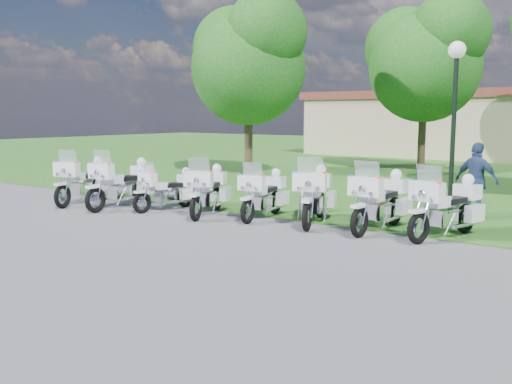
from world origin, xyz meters
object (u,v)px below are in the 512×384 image
Objects in this scene: motorcycle_3 at (208,190)px; motorcycle_5 at (315,195)px; motorcycle_6 at (381,200)px; bystander_c at (477,181)px; motorcycle_4 at (264,194)px; motorcycle_7 at (448,206)px; lamp_post at (455,87)px; motorcycle_1 at (123,183)px; motorcycle_2 at (168,189)px; motorcycle_0 at (84,180)px.

motorcycle_3 is 0.93× the size of motorcycle_5.
motorcycle_5 is at bearing 6.67° from motorcycle_6.
bystander_c reaches higher than motorcycle_5.
motorcycle_4 is 1.13× the size of bystander_c.
motorcycle_7 is (6.07, 0.94, 0.02)m from motorcycle_3.
lamp_post is (3.83, 3.00, 2.75)m from motorcycle_4.
motorcycle_4 is at bearing -13.75° from motorcycle_5.
motorcycle_1 reaches higher than motorcycle_2.
motorcycle_3 is at bearing -173.46° from motorcycle_1.
motorcycle_5 is 1.23× the size of bystander_c.
motorcycle_4 is (4.24, 1.07, -0.09)m from motorcycle_1.
motorcycle_5 is at bearing 172.66° from motorcycle_0.
motorcycle_0 is at bearing -9.67° from motorcycle_5.
bystander_c is (7.39, 3.61, 0.39)m from motorcycle_2.
motorcycle_5 is (4.34, 0.75, 0.12)m from motorcycle_2.
motorcycle_4 is at bearing 47.47° from bystander_c.
motorcycle_7 is (7.51, 1.02, 0.10)m from motorcycle_2.
bystander_c is (0.64, 0.02, -2.39)m from lamp_post.
motorcycle_1 is at bearing -153.25° from lamp_post.
motorcycle_0 is 7.39m from motorcycle_5.
motorcycle_1 reaches higher than motorcycle_5.
motorcycle_4 is (1.48, 0.50, -0.04)m from motorcycle_3.
motorcycle_1 is 1.02× the size of motorcycle_6.
motorcycle_7 is (1.49, 0.12, -0.01)m from motorcycle_6.
motorcycle_1 is 1.22× the size of motorcycle_2.
bystander_c is at bearing -171.46° from motorcycle_3.
motorcycle_3 is 0.94× the size of motorcycle_7.
motorcycle_2 is at bearing 174.23° from motorcycle_0.
motorcycle_7 is at bearing -73.54° from lamp_post.
bystander_c is at bearing -157.45° from motorcycle_5.
motorcycle_0 is 1.08× the size of motorcycle_4.
motorcycle_4 is at bearing 176.62° from motorcycle_3.
motorcycle_6 is at bearing 76.49° from bystander_c.
motorcycle_3 is 6.92m from bystander_c.
motorcycle_3 is 4.65m from motorcycle_6.
motorcycle_4 is at bearing -141.90° from lamp_post.
motorcycle_1 is 1.41m from motorcycle_2.
bystander_c is at bearing -72.44° from motorcycle_7.
motorcycle_3 is (4.35, 0.73, -0.03)m from motorcycle_0.
motorcycle_5 is 1.01× the size of motorcycle_7.
motorcycle_5 is (7.25, 1.40, 0.01)m from motorcycle_0.
motorcycle_1 is at bearing -8.26° from motorcycle_5.
bystander_c reaches higher than motorcycle_4.
motorcycle_0 is 1.60m from motorcycle_1.
motorcycle_6 reaches higher than motorcycle_7.
bystander_c reaches higher than motorcycle_7.
motorcycle_6 reaches higher than motorcycle_2.
motorcycle_4 is at bearing 20.39° from motorcycle_7.
motorcycle_5 is (1.42, 0.17, 0.08)m from motorcycle_4.
lamp_post reaches higher than motorcycle_4.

